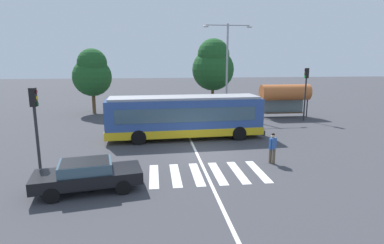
{
  "coord_description": "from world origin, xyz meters",
  "views": [
    {
      "loc": [
        -2.96,
        -17.96,
        5.62
      ],
      "look_at": [
        -0.32,
        3.28,
        1.3
      ],
      "focal_mm": 29.0,
      "sensor_mm": 36.0,
      "label": 1
    }
  ],
  "objects_px": {
    "traffic_light_near_corner": "(35,117)",
    "background_tree_left": "(92,73)",
    "parked_car_red": "(142,104)",
    "bus_stop_shelter": "(285,93)",
    "city_transit_bus": "(185,117)",
    "pedestrian_crossing_street": "(273,147)",
    "parked_car_charcoal": "(166,105)",
    "traffic_light_far_corner": "(306,86)",
    "twin_arm_street_lamp": "(227,60)",
    "parked_car_black": "(191,104)",
    "background_tree_right": "(213,65)",
    "foreground_sedan": "(88,174)"
  },
  "relations": [
    {
      "from": "parked_car_red",
      "to": "twin_arm_street_lamp",
      "type": "bearing_deg",
      "value": -21.89
    },
    {
      "from": "traffic_light_far_corner",
      "to": "twin_arm_street_lamp",
      "type": "height_order",
      "value": "twin_arm_street_lamp"
    },
    {
      "from": "traffic_light_near_corner",
      "to": "twin_arm_street_lamp",
      "type": "relative_size",
      "value": 0.48
    },
    {
      "from": "pedestrian_crossing_street",
      "to": "parked_car_charcoal",
      "type": "relative_size",
      "value": 0.37
    },
    {
      "from": "foreground_sedan",
      "to": "traffic_light_far_corner",
      "type": "xyz_separation_m",
      "value": [
        16.82,
        13.89,
        2.49
      ]
    },
    {
      "from": "traffic_light_far_corner",
      "to": "twin_arm_street_lamp",
      "type": "relative_size",
      "value": 0.54
    },
    {
      "from": "traffic_light_far_corner",
      "to": "twin_arm_street_lamp",
      "type": "xyz_separation_m",
      "value": [
        -6.52,
        3.84,
        2.35
      ]
    },
    {
      "from": "traffic_light_far_corner",
      "to": "bus_stop_shelter",
      "type": "relative_size",
      "value": 1.0
    },
    {
      "from": "background_tree_left",
      "to": "traffic_light_near_corner",
      "type": "bearing_deg",
      "value": -88.18
    },
    {
      "from": "traffic_light_near_corner",
      "to": "parked_car_red",
      "type": "bearing_deg",
      "value": 76.74
    },
    {
      "from": "traffic_light_far_corner",
      "to": "background_tree_left",
      "type": "height_order",
      "value": "background_tree_left"
    },
    {
      "from": "parked_car_red",
      "to": "bus_stop_shelter",
      "type": "bearing_deg",
      "value": -21.43
    },
    {
      "from": "traffic_light_near_corner",
      "to": "background_tree_left",
      "type": "relative_size",
      "value": 0.64
    },
    {
      "from": "parked_car_black",
      "to": "traffic_light_near_corner",
      "type": "relative_size",
      "value": 1.09
    },
    {
      "from": "parked_car_red",
      "to": "traffic_light_far_corner",
      "type": "xyz_separation_m",
      "value": [
        15.15,
        -7.31,
        2.49
      ]
    },
    {
      "from": "pedestrian_crossing_street",
      "to": "foreground_sedan",
      "type": "xyz_separation_m",
      "value": [
        -9.29,
        -2.49,
        -0.2
      ]
    },
    {
      "from": "traffic_light_far_corner",
      "to": "twin_arm_street_lamp",
      "type": "bearing_deg",
      "value": 149.5
    },
    {
      "from": "parked_car_charcoal",
      "to": "background_tree_left",
      "type": "distance_m",
      "value": 8.35
    },
    {
      "from": "city_transit_bus",
      "to": "parked_car_red",
      "type": "distance_m",
      "value": 13.06
    },
    {
      "from": "foreground_sedan",
      "to": "traffic_light_near_corner",
      "type": "relative_size",
      "value": 1.1
    },
    {
      "from": "city_transit_bus",
      "to": "bus_stop_shelter",
      "type": "bearing_deg",
      "value": 33.85
    },
    {
      "from": "traffic_light_near_corner",
      "to": "background_tree_left",
      "type": "height_order",
      "value": "background_tree_left"
    },
    {
      "from": "city_transit_bus",
      "to": "bus_stop_shelter",
      "type": "height_order",
      "value": "bus_stop_shelter"
    },
    {
      "from": "pedestrian_crossing_street",
      "to": "parked_car_black",
      "type": "xyz_separation_m",
      "value": [
        -2.32,
        18.13,
        -0.2
      ]
    },
    {
      "from": "foreground_sedan",
      "to": "parked_car_red",
      "type": "distance_m",
      "value": 21.27
    },
    {
      "from": "parked_car_charcoal",
      "to": "twin_arm_street_lamp",
      "type": "xyz_separation_m",
      "value": [
        6.06,
        -2.9,
        4.84
      ]
    },
    {
      "from": "bus_stop_shelter",
      "to": "parked_car_black",
      "type": "bearing_deg",
      "value": 150.53
    },
    {
      "from": "pedestrian_crossing_street",
      "to": "parked_car_red",
      "type": "bearing_deg",
      "value": 112.16
    },
    {
      "from": "parked_car_charcoal",
      "to": "background_tree_left",
      "type": "xyz_separation_m",
      "value": [
        -7.58,
        -0.29,
        3.49
      ]
    },
    {
      "from": "foreground_sedan",
      "to": "background_tree_left",
      "type": "distance_m",
      "value": 20.92
    },
    {
      "from": "parked_car_black",
      "to": "bus_stop_shelter",
      "type": "height_order",
      "value": "bus_stop_shelter"
    },
    {
      "from": "traffic_light_near_corner",
      "to": "twin_arm_street_lamp",
      "type": "distance_m",
      "value": 20.36
    },
    {
      "from": "city_transit_bus",
      "to": "pedestrian_crossing_street",
      "type": "height_order",
      "value": "city_transit_bus"
    },
    {
      "from": "city_transit_bus",
      "to": "parked_car_red",
      "type": "height_order",
      "value": "city_transit_bus"
    },
    {
      "from": "parked_car_red",
      "to": "twin_arm_street_lamp",
      "type": "relative_size",
      "value": 0.51
    },
    {
      "from": "city_transit_bus",
      "to": "parked_car_charcoal",
      "type": "bearing_deg",
      "value": 94.12
    },
    {
      "from": "foreground_sedan",
      "to": "bus_stop_shelter",
      "type": "height_order",
      "value": "bus_stop_shelter"
    },
    {
      "from": "city_transit_bus",
      "to": "traffic_light_far_corner",
      "type": "xyz_separation_m",
      "value": [
        11.72,
        5.27,
        1.67
      ]
    },
    {
      "from": "city_transit_bus",
      "to": "foreground_sedan",
      "type": "xyz_separation_m",
      "value": [
        -5.1,
        -8.63,
        -0.82
      ]
    },
    {
      "from": "parked_car_charcoal",
      "to": "traffic_light_far_corner",
      "type": "relative_size",
      "value": 0.95
    },
    {
      "from": "city_transit_bus",
      "to": "background_tree_left",
      "type": "relative_size",
      "value": 1.67
    },
    {
      "from": "parked_car_charcoal",
      "to": "traffic_light_near_corner",
      "type": "distance_m",
      "value": 19.69
    },
    {
      "from": "foreground_sedan",
      "to": "parked_car_red",
      "type": "height_order",
      "value": "same"
    },
    {
      "from": "city_transit_bus",
      "to": "background_tree_right",
      "type": "relative_size",
      "value": 1.39
    },
    {
      "from": "city_transit_bus",
      "to": "foreground_sedan",
      "type": "bearing_deg",
      "value": -120.58
    },
    {
      "from": "twin_arm_street_lamp",
      "to": "city_transit_bus",
      "type": "bearing_deg",
      "value": -119.7
    },
    {
      "from": "parked_car_red",
      "to": "pedestrian_crossing_street",
      "type": "bearing_deg",
      "value": -67.84
    },
    {
      "from": "bus_stop_shelter",
      "to": "twin_arm_street_lamp",
      "type": "xyz_separation_m",
      "value": [
        -5.36,
        2.03,
        3.19
      ]
    },
    {
      "from": "city_transit_bus",
      "to": "traffic_light_far_corner",
      "type": "bearing_deg",
      "value": 24.2
    },
    {
      "from": "parked_car_charcoal",
      "to": "pedestrian_crossing_street",
      "type": "bearing_deg",
      "value": -74.44
    }
  ]
}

